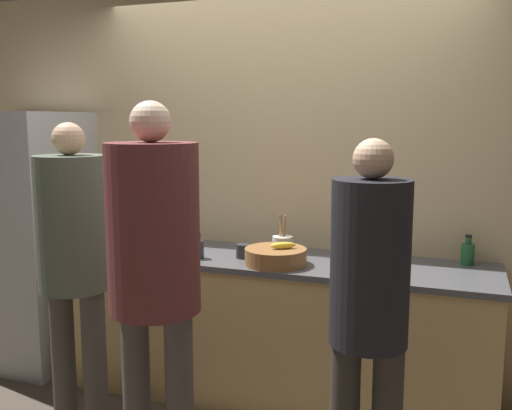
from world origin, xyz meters
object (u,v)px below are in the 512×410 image
object	(u,v)px
utensil_crock	(282,244)
person_right	(369,303)
person_left	(74,249)
cup_black	(243,251)
bottle_dark	(198,249)
refrigerator	(32,239)
person_center	(154,256)
fruit_bowl	(276,256)
potted_plant	(118,218)
bottle_clear	(350,257)
bottle_green	(468,253)

from	to	relation	value
utensil_crock	person_right	bearing A→B (deg)	-55.36
person_left	cup_black	bearing A→B (deg)	43.13
utensil_crock	bottle_dark	size ratio (longest dim) A/B	1.65
refrigerator	person_center	world-z (taller)	person_center
fruit_bowl	potted_plant	xyz separation A→B (m)	(-1.30, 0.36, 0.09)
person_left	utensil_crock	size ratio (longest dim) A/B	6.96
person_left	bottle_clear	size ratio (longest dim) A/B	7.86
cup_black	potted_plant	bearing A→B (deg)	165.51
person_left	fruit_bowl	distance (m)	1.12
bottle_green	person_right	bearing A→B (deg)	-109.24
bottle_dark	fruit_bowl	bearing A→B (deg)	1.91
person_center	bottle_dark	world-z (taller)	person_center
person_left	bottle_green	xyz separation A→B (m)	(1.98, 0.96, -0.07)
refrigerator	fruit_bowl	size ratio (longest dim) A/B	4.98
utensil_crock	bottle_clear	distance (m)	0.55
person_right	bottle_clear	distance (m)	0.75
person_right	potted_plant	world-z (taller)	person_right
cup_black	person_center	bearing A→B (deg)	-93.44
refrigerator	bottle_clear	size ratio (longest dim) A/B	8.16
cup_black	potted_plant	xyz separation A→B (m)	(-1.06, 0.27, 0.10)
person_center	cup_black	bearing A→B (deg)	86.56
person_right	fruit_bowl	bearing A→B (deg)	131.43
person_left	bottle_green	world-z (taller)	person_left
bottle_dark	utensil_crock	bearing A→B (deg)	32.44
person_center	fruit_bowl	xyz separation A→B (m)	(0.29, 0.86, -0.17)
person_center	cup_black	xyz separation A→B (m)	(0.06, 0.94, -0.18)
fruit_bowl	potted_plant	size ratio (longest dim) A/B	1.40
person_left	person_right	xyz separation A→B (m)	(1.59, -0.15, -0.07)
refrigerator	person_center	size ratio (longest dim) A/B	0.98
person_center	bottle_green	bearing A→B (deg)	42.99
bottle_dark	cup_black	size ratio (longest dim) A/B	1.76
person_center	utensil_crock	world-z (taller)	person_center
refrigerator	bottle_green	size ratio (longest dim) A/B	10.17
person_center	potted_plant	bearing A→B (deg)	129.53
bottle_dark	cup_black	bearing A→B (deg)	21.20
utensil_crock	cup_black	bearing A→B (deg)	-136.12
person_right	cup_black	world-z (taller)	person_right
person_right	utensil_crock	xyz separation A→B (m)	(-0.69, 1.00, -0.01)
person_left	potted_plant	size ratio (longest dim) A/B	6.70
person_right	bottle_clear	size ratio (longest dim) A/B	7.58
person_left	person_right	bearing A→B (deg)	-5.42
utensil_crock	person_center	bearing A→B (deg)	-102.43
refrigerator	person_right	size ratio (longest dim) A/B	1.08
person_right	potted_plant	size ratio (longest dim) A/B	6.46
person_center	bottle_green	distance (m)	1.82
person_left	bottle_dark	bearing A→B (deg)	51.10
bottle_clear	bottle_dark	bearing A→B (deg)	179.96
bottle_clear	bottle_dark	world-z (taller)	bottle_clear
person_left	utensil_crock	distance (m)	1.24
utensil_crock	bottle_dark	world-z (taller)	utensil_crock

